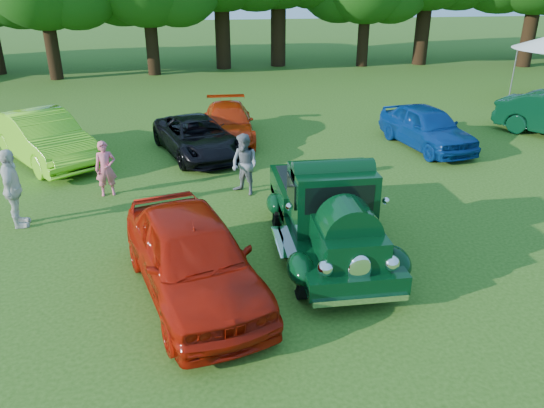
{
  "coord_description": "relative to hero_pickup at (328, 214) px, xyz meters",
  "views": [
    {
      "loc": [
        -1.58,
        -9.3,
        5.77
      ],
      "look_at": [
        -0.1,
        1.08,
        1.1
      ],
      "focal_mm": 35.0,
      "sensor_mm": 36.0,
      "label": 1
    }
  ],
  "objects": [
    {
      "name": "spectator_grey",
      "position": [
        -1.49,
        3.5,
        -0.02
      ],
      "size": [
        1.03,
        1.05,
        1.71
      ],
      "primitive_type": "imported",
      "rotation": [
        0.0,
        0.0,
        -0.84
      ],
      "color": "slate",
      "rests_on": "ground"
    },
    {
      "name": "ground",
      "position": [
        -1.1,
        -0.85,
        -0.87
      ],
      "size": [
        120.0,
        120.0,
        0.0
      ],
      "primitive_type": "plane",
      "color": "#2A4F12",
      "rests_on": "ground"
    },
    {
      "name": "spectator_pink",
      "position": [
        -5.26,
        3.95,
        -0.1
      ],
      "size": [
        0.62,
        0.46,
        1.54
      ],
      "primitive_type": "imported",
      "rotation": [
        0.0,
        0.0,
        0.18
      ],
      "color": "#F0637A",
      "rests_on": "ground"
    },
    {
      "name": "hero_pickup",
      "position": [
        0.0,
        0.0,
        0.0
      ],
      "size": [
        2.4,
        5.15,
        2.01
      ],
      "color": "black",
      "rests_on": "ground"
    },
    {
      "name": "back_car_lime",
      "position": [
        -7.6,
        7.04,
        -0.06
      ],
      "size": [
        4.22,
        5.02,
        1.62
      ],
      "primitive_type": "imported",
      "rotation": [
        0.0,
        0.0,
        0.61
      ],
      "color": "#73D81C",
      "rests_on": "ground"
    },
    {
      "name": "back_car_blue",
      "position": [
        5.19,
        6.83,
        -0.15
      ],
      "size": [
        2.49,
        4.5,
        1.45
      ],
      "primitive_type": "imported",
      "rotation": [
        0.0,
        0.0,
        0.19
      ],
      "color": "navy",
      "rests_on": "ground"
    },
    {
      "name": "back_car_black",
      "position": [
        -2.74,
        7.13,
        -0.25
      ],
      "size": [
        3.35,
        4.88,
        1.24
      ],
      "primitive_type": "imported",
      "rotation": [
        0.0,
        0.0,
        0.32
      ],
      "color": "black",
      "rests_on": "ground"
    },
    {
      "name": "spectator_white",
      "position": [
        -7.15,
        2.24,
        0.1
      ],
      "size": [
        0.66,
        1.21,
        1.95
      ],
      "primitive_type": "imported",
      "rotation": [
        0.0,
        0.0,
        1.73
      ],
      "color": "silver",
      "rests_on": "ground"
    },
    {
      "name": "red_convertible",
      "position": [
        -2.93,
        -1.33,
        -0.05
      ],
      "size": [
        3.18,
        5.16,
        1.64
      ],
      "primitive_type": "imported",
      "rotation": [
        0.0,
        0.0,
        0.28
      ],
      "color": "#A31407",
      "rests_on": "ground"
    },
    {
      "name": "back_car_orange",
      "position": [
        -1.6,
        8.69,
        -0.25
      ],
      "size": [
        1.85,
        4.36,
        1.26
      ],
      "primitive_type": "imported",
      "rotation": [
        0.0,
        0.0,
        -0.02
      ],
      "color": "#BD2506",
      "rests_on": "ground"
    }
  ]
}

